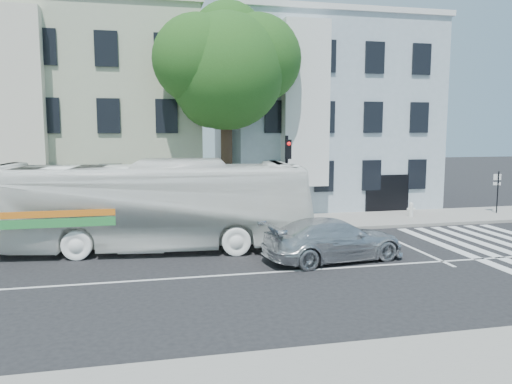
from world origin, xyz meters
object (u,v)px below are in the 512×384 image
object	(u,v)px
traffic_signal	(287,169)
fire_hydrant	(411,209)
bus	(148,205)
sedan	(334,239)

from	to	relation	value
traffic_signal	fire_hydrant	world-z (taller)	traffic_signal
bus	fire_hydrant	size ratio (longest dim) A/B	16.69
sedan	fire_hydrant	bearing A→B (deg)	-54.69
fire_hydrant	bus	bearing A→B (deg)	-164.30
sedan	traffic_signal	world-z (taller)	traffic_signal
traffic_signal	fire_hydrant	bearing A→B (deg)	19.67
sedan	bus	bearing A→B (deg)	55.79
bus	sedan	xyz separation A→B (m)	(6.56, -3.08, -1.01)
bus	fire_hydrant	world-z (taller)	bus
bus	sedan	size ratio (longest dim) A/B	2.42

